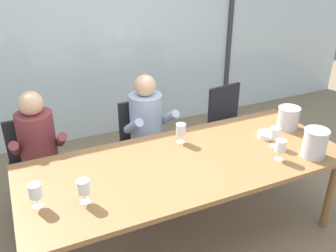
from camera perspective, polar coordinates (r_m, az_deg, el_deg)
The scene contains 18 objects.
ground at distance 4.08m, azimuth -3.81°, elevation -7.65°, with size 14.00×14.00×0.00m, color #847056.
window_glass_panel at distance 4.60m, azimuth -9.67°, elevation 13.75°, with size 7.78×0.03×2.60m, color silver.
window_mullion_right at distance 5.30m, azimuth 9.61°, elevation 15.44°, with size 0.06×0.06×2.60m, color #38383D.
hillside_vineyard at distance 8.90m, azimuth -17.63°, elevation 17.47°, with size 13.78×2.40×2.11m, color #386633.
dining_table at distance 2.94m, azimuth 2.85°, elevation -6.52°, with size 2.58×1.05×0.76m.
chair_near_curtain at distance 3.61m, azimuth -20.16°, elevation -4.77°, with size 0.46×0.46×0.88m.
chair_left_of_center at distance 3.77m, azimuth -3.97°, elevation -1.71°, with size 0.44×0.44×0.88m.
chair_center at distance 4.19m, azimuth 9.47°, elevation 1.08°, with size 0.50×0.50×0.88m.
person_maroon_top at distance 3.38m, azimuth -19.40°, elevation -3.48°, with size 0.46×0.61×1.20m.
person_pale_blue_shirt at distance 3.57m, azimuth -2.93°, elevation -0.22°, with size 0.49×0.63×1.20m.
ice_bucket_primary at distance 3.13m, azimuth 21.92°, elevation -2.45°, with size 0.20×0.20×0.24m.
ice_bucket_secondary at distance 3.53m, azimuth 18.22°, elevation 1.26°, with size 0.20×0.20×0.21m.
tasting_bowl at distance 3.34m, azimuth 14.96°, elevation -1.34°, with size 0.15×0.15×0.05m, color silver.
wine_glass_by_left_taster at distance 2.99m, azimuth 17.12°, elevation -3.10°, with size 0.08×0.08×0.17m.
wine_glass_near_bucket at distance 2.47m, azimuth -13.03°, elevation -9.34°, with size 0.08×0.08×0.17m.
wine_glass_center_pour at distance 3.11m, azimuth 2.01°, elevation -0.64°, with size 0.08×0.08×0.17m.
wine_glass_by_right_taster at distance 3.17m, azimuth 16.30°, elevation -1.19°, with size 0.08×0.08×0.17m.
wine_glass_spare_empty at distance 2.52m, azimuth -19.96°, elevation -9.63°, with size 0.08×0.08×0.17m.
Camera 1 is at (-1.15, -2.18, 2.30)m, focal length 39.15 mm.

